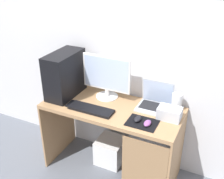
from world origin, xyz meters
TOP-DOWN VIEW (x-y plane):
  - ground_plane at (0.00, 0.00)m, footprint 8.00×8.00m
  - wall_back at (0.00, 0.32)m, footprint 4.00×0.05m
  - desk at (0.02, -0.01)m, footprint 1.30×0.57m
  - pc_tower at (-0.52, 0.02)m, footprint 0.22×0.44m
  - monitor at (-0.13, 0.14)m, footprint 0.49×0.22m
  - laptop at (0.36, 0.17)m, footprint 0.31×0.24m
  - speaker at (0.55, 0.19)m, footprint 0.09×0.09m
  - projector at (0.53, 0.03)m, footprint 0.20×0.14m
  - keyboard at (-0.14, -0.14)m, footprint 0.42×0.14m
  - mousepad at (0.35, -0.13)m, footprint 0.26×0.20m
  - mouse_left at (0.30, -0.12)m, footprint 0.06×0.10m
  - mouse_right at (0.40, -0.15)m, footprint 0.06×0.10m
  - cell_phone at (-0.37, -0.12)m, footprint 0.07×0.13m
  - subwoofer at (-0.07, 0.10)m, footprint 0.28×0.28m

SIDE VIEW (x-z plane):
  - ground_plane at x=0.00m, z-range 0.00..0.00m
  - subwoofer at x=-0.07m, z-range 0.00..0.28m
  - desk at x=0.02m, z-range 0.21..0.97m
  - mousepad at x=0.35m, z-range 0.76..0.76m
  - cell_phone at x=-0.37m, z-range 0.76..0.77m
  - keyboard at x=-0.14m, z-range 0.76..0.78m
  - mouse_left at x=0.30m, z-range 0.76..0.80m
  - mouse_right at x=0.40m, z-range 0.76..0.80m
  - laptop at x=0.36m, z-range 0.68..0.93m
  - projector at x=0.53m, z-range 0.76..0.86m
  - speaker at x=0.55m, z-range 0.76..0.93m
  - monitor at x=-0.13m, z-range 0.76..1.19m
  - pc_tower at x=-0.52m, z-range 0.76..1.20m
  - wall_back at x=0.00m, z-range 0.00..2.60m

